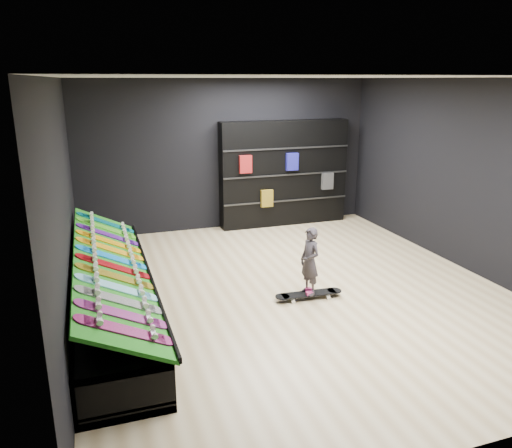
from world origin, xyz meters
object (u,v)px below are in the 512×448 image
object	(u,v)px
back_shelving	(284,173)
floor_skateboard	(309,296)
display_rack	(111,298)
child	(309,274)

from	to	relation	value
back_shelving	floor_skateboard	distance (m)	3.97
display_rack	child	distance (m)	2.67
display_rack	floor_skateboard	distance (m)	2.68
child	back_shelving	bearing A→B (deg)	151.82
back_shelving	child	size ratio (longest dim) A/B	4.75
floor_skateboard	child	world-z (taller)	child
display_rack	child	size ratio (longest dim) A/B	7.87
floor_skateboard	back_shelving	bearing A→B (deg)	77.15
back_shelving	floor_skateboard	world-z (taller)	back_shelving
display_rack	child	xyz separation A→B (m)	(2.65, -0.36, 0.13)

